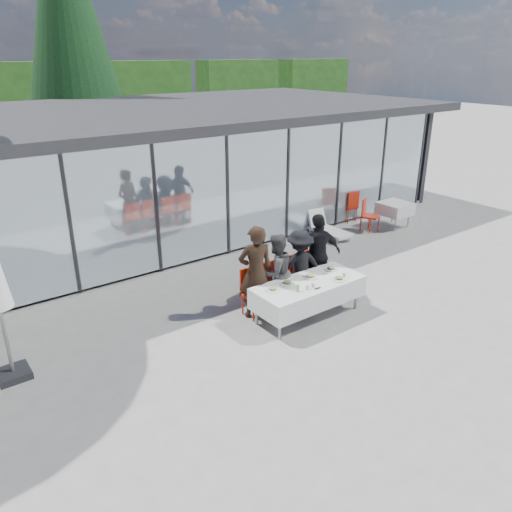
# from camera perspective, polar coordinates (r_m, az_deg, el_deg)

# --- Properties ---
(ground) EXTENTS (90.00, 90.00, 0.00)m
(ground) POSITION_cam_1_polar(r_m,az_deg,el_deg) (9.60, 5.18, -8.45)
(ground) COLOR gray
(ground) RESTS_ON ground
(pavilion) EXTENTS (14.80, 8.80, 3.44)m
(pavilion) POSITION_cam_1_polar(r_m,az_deg,el_deg) (16.38, -8.65, 12.35)
(pavilion) COLOR gray
(pavilion) RESTS_ON ground
(dining_table) EXTENTS (2.26, 0.96, 0.75)m
(dining_table) POSITION_cam_1_polar(r_m,az_deg,el_deg) (9.84, 6.00, -4.11)
(dining_table) COLOR silver
(dining_table) RESTS_ON ground
(diner_a) EXTENTS (0.88, 0.88, 1.89)m
(diner_a) POSITION_cam_1_polar(r_m,az_deg,el_deg) (9.65, -0.05, -1.85)
(diner_a) COLOR black
(diner_a) RESTS_ON ground
(diner_chair_a) EXTENTS (0.44, 0.44, 0.97)m
(diner_chair_a) POSITION_cam_1_polar(r_m,az_deg,el_deg) (9.89, -0.39, -3.82)
(diner_chair_a) COLOR red
(diner_chair_a) RESTS_ON ground
(diner_b) EXTENTS (0.82, 0.82, 1.61)m
(diner_b) POSITION_cam_1_polar(r_m,az_deg,el_deg) (9.99, 2.30, -1.88)
(diner_b) COLOR #454545
(diner_b) RESTS_ON ground
(diner_chair_b) EXTENTS (0.44, 0.44, 0.97)m
(diner_chair_b) POSITION_cam_1_polar(r_m,az_deg,el_deg) (10.17, 1.92, -3.07)
(diner_chair_b) COLOR red
(diner_chair_b) RESTS_ON ground
(diner_c) EXTENTS (1.25, 1.25, 1.57)m
(diner_c) POSITION_cam_1_polar(r_m,az_deg,el_deg) (10.37, 4.98, -1.15)
(diner_c) COLOR black
(diner_c) RESTS_ON ground
(diner_chair_c) EXTENTS (0.44, 0.44, 0.97)m
(diner_chair_c) POSITION_cam_1_polar(r_m,az_deg,el_deg) (10.54, 4.58, -2.20)
(diner_chair_c) COLOR red
(diner_chair_c) RESTS_ON ground
(diner_d) EXTENTS (1.29, 1.29, 1.81)m
(diner_d) POSITION_cam_1_polar(r_m,az_deg,el_deg) (10.65, 7.08, 0.12)
(diner_d) COLOR black
(diner_d) RESTS_ON ground
(diner_chair_d) EXTENTS (0.44, 0.44, 0.97)m
(diner_chair_d) POSITION_cam_1_polar(r_m,az_deg,el_deg) (10.86, 6.63, -1.52)
(diner_chair_d) COLOR red
(diner_chair_d) RESTS_ON ground
(plate_a) EXTENTS (0.29, 0.29, 0.07)m
(plate_a) POSITION_cam_1_polar(r_m,az_deg,el_deg) (9.37, 1.91, -3.78)
(plate_a) COLOR silver
(plate_a) RESTS_ON dining_table
(plate_b) EXTENTS (0.29, 0.29, 0.07)m
(plate_b) POSITION_cam_1_polar(r_m,az_deg,el_deg) (9.63, 3.61, -3.06)
(plate_b) COLOR silver
(plate_b) RESTS_ON dining_table
(plate_c) EXTENTS (0.29, 0.29, 0.07)m
(plate_c) POSITION_cam_1_polar(r_m,az_deg,el_deg) (9.94, 6.29, -2.32)
(plate_c) COLOR silver
(plate_c) RESTS_ON dining_table
(plate_d) EXTENTS (0.29, 0.29, 0.07)m
(plate_d) POSITION_cam_1_polar(r_m,az_deg,el_deg) (10.36, 8.61, -1.40)
(plate_d) COLOR silver
(plate_d) RESTS_ON dining_table
(plate_extra) EXTENTS (0.29, 0.29, 0.07)m
(plate_extra) POSITION_cam_1_polar(r_m,az_deg,el_deg) (9.92, 9.45, -2.55)
(plate_extra) COLOR silver
(plate_extra) RESTS_ON dining_table
(juice_bottle) EXTENTS (0.06, 0.06, 0.14)m
(juice_bottle) POSITION_cam_1_polar(r_m,az_deg,el_deg) (9.32, 4.79, -3.69)
(juice_bottle) COLOR #8AC652
(juice_bottle) RESTS_ON dining_table
(drinking_glasses) EXTENTS (1.02, 0.10, 0.10)m
(drinking_glasses) POSITION_cam_1_polar(r_m,az_deg,el_deg) (9.65, 7.54, -2.99)
(drinking_glasses) COLOR silver
(drinking_glasses) RESTS_ON dining_table
(folded_eyeglasses) EXTENTS (0.14, 0.03, 0.01)m
(folded_eyeglasses) POSITION_cam_1_polar(r_m,az_deg,el_deg) (9.50, 7.05, -3.69)
(folded_eyeglasses) COLOR black
(folded_eyeglasses) RESTS_ON dining_table
(spare_table_right) EXTENTS (0.86, 0.86, 0.74)m
(spare_table_right) POSITION_cam_1_polar(r_m,az_deg,el_deg) (15.56, 15.59, 5.23)
(spare_table_right) COLOR silver
(spare_table_right) RESTS_ON ground
(spare_chair_a) EXTENTS (0.60, 0.60, 0.97)m
(spare_chair_a) POSITION_cam_1_polar(r_m,az_deg,el_deg) (14.98, 12.60, 4.81)
(spare_chair_a) COLOR red
(spare_chair_a) RESTS_ON ground
(spare_chair_b) EXTENTS (0.47, 0.47, 0.97)m
(spare_chair_b) POSITION_cam_1_polar(r_m,az_deg,el_deg) (15.69, 10.77, 5.74)
(spare_chair_b) COLOR red
(spare_chair_b) RESTS_ON ground
(lounger) EXTENTS (0.63, 1.35, 0.72)m
(lounger) POSITION_cam_1_polar(r_m,az_deg,el_deg) (14.42, 7.98, 3.29)
(lounger) COLOR silver
(lounger) RESTS_ON ground
(conifer_tree) EXTENTS (4.00, 4.00, 10.50)m
(conifer_tree) POSITION_cam_1_polar(r_m,az_deg,el_deg) (20.07, -20.78, 24.07)
(conifer_tree) COLOR #382316
(conifer_tree) RESTS_ON ground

